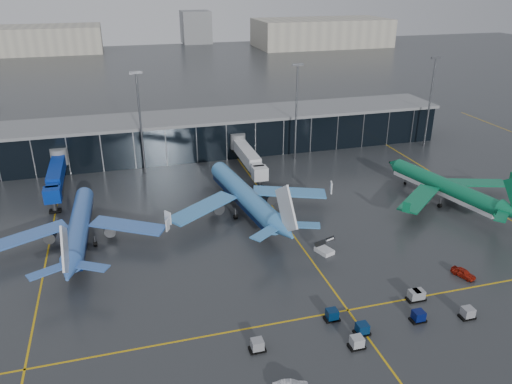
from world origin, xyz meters
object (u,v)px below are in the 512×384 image
object	(u,v)px
service_van_red	(463,273)
airliner_klm_near	(244,184)
mobile_airstair	(324,249)
airliner_arkefly	(77,215)
airliner_aer_lingus	(445,177)
baggage_carts	(380,318)

from	to	relation	value
service_van_red	airliner_klm_near	bearing A→B (deg)	110.60
mobile_airstair	airliner_arkefly	bearing A→B (deg)	139.57
airliner_klm_near	service_van_red	xyz separation A→B (m)	(28.86, -33.41, -5.75)
airliner_klm_near	mobile_airstair	bearing A→B (deg)	-72.01
airliner_arkefly	mobile_airstair	xyz separation A→B (m)	(42.34, -15.72, -5.05)
airliner_arkefly	mobile_airstair	size ratio (longest dim) A/B	10.07
airliner_aer_lingus	service_van_red	distance (m)	30.86
airliner_arkefly	airliner_aer_lingus	distance (m)	75.93
airliner_arkefly	baggage_carts	size ratio (longest dim) A/B	1.12
airliner_klm_near	service_van_red	world-z (taller)	airliner_klm_near
baggage_carts	mobile_airstair	world-z (taller)	mobile_airstair
airliner_arkefly	mobile_airstair	bearing A→B (deg)	-17.88
airliner_aer_lingus	service_van_red	world-z (taller)	airliner_aer_lingus
airliner_arkefly	airliner_klm_near	size ratio (longest dim) A/B	0.90
airliner_arkefly	baggage_carts	world-z (taller)	airliner_arkefly
airliner_klm_near	airliner_aer_lingus	size ratio (longest dim) A/B	1.10
airliner_aer_lingus	baggage_carts	world-z (taller)	airliner_aer_lingus
baggage_carts	service_van_red	distance (m)	20.41
airliner_arkefly	service_van_red	world-z (taller)	airliner_arkefly
baggage_carts	airliner_aer_lingus	bearing A→B (deg)	45.26
airliner_aer_lingus	mobile_airstair	bearing A→B (deg)	-171.58
airliner_aer_lingus	baggage_carts	xyz separation A→B (m)	(-33.54, -33.85, -5.09)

